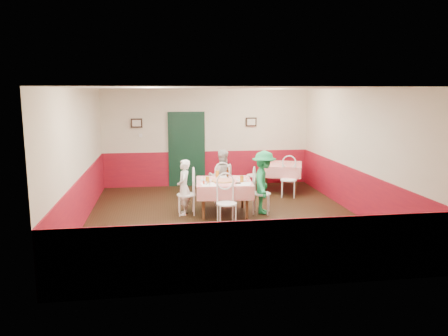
{
  "coord_description": "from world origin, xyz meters",
  "views": [
    {
      "loc": [
        -1.36,
        -9.11,
        2.74
      ],
      "look_at": [
        0.04,
        0.36,
        1.05
      ],
      "focal_mm": 35.0,
      "sensor_mm": 36.0,
      "label": 1
    }
  ],
  "objects": [
    {
      "name": "floor",
      "position": [
        0.0,
        0.0,
        0.0
      ],
      "size": [
        7.0,
        7.0,
        0.0
      ],
      "primitive_type": "plane",
      "color": "black",
      "rests_on": "ground"
    },
    {
      "name": "diner_far",
      "position": [
        0.11,
        1.26,
        0.67
      ],
      "size": [
        0.69,
        0.55,
        1.34
      ],
      "primitive_type": "imported",
      "rotation": [
        0.0,
        0.0,
        3.08
      ],
      "color": "gray",
      "rests_on": "ground"
    },
    {
      "name": "diner_left",
      "position": [
        -0.86,
        0.43,
        0.62
      ],
      "size": [
        0.34,
        0.48,
        1.24
      ],
      "primitive_type": "imported",
      "rotation": [
        0.0,
        0.0,
        -1.68
      ],
      "color": "gray",
      "rests_on": "ground"
    },
    {
      "name": "door",
      "position": [
        -0.6,
        3.45,
        1.05
      ],
      "size": [
        0.96,
        0.06,
        2.1
      ],
      "primitive_type": "cube",
      "color": "black",
      "rests_on": "ground"
    },
    {
      "name": "picture_right",
      "position": [
        1.3,
        3.45,
        1.85
      ],
      "size": [
        0.32,
        0.03,
        0.26
      ],
      "primitive_type": "cube",
      "color": "black",
      "rests_on": "back_wall"
    },
    {
      "name": "chair_near",
      "position": [
        -0.03,
        -0.49,
        0.45
      ],
      "size": [
        0.43,
        0.43,
        0.9
      ],
      "primitive_type": null,
      "rotation": [
        0.0,
        0.0,
        0.03
      ],
      "color": "white",
      "rests_on": "ground"
    },
    {
      "name": "front_wall",
      "position": [
        0.0,
        -3.5,
        1.4
      ],
      "size": [
        6.0,
        0.1,
        2.8
      ],
      "primitive_type": "cube",
      "color": "beige",
      "rests_on": "ground"
    },
    {
      "name": "back_wall",
      "position": [
        0.0,
        3.5,
        1.4
      ],
      "size": [
        6.0,
        0.1,
        2.8
      ],
      "primitive_type": "cube",
      "color": "beige",
      "rests_on": "ground"
    },
    {
      "name": "plate_left",
      "position": [
        -0.36,
        0.42,
        0.77
      ],
      "size": [
        0.27,
        0.27,
        0.01
      ],
      "primitive_type": "cylinder",
      "rotation": [
        0.0,
        0.0,
        -0.08
      ],
      "color": "white",
      "rests_on": "main_table"
    },
    {
      "name": "picture_left",
      "position": [
        -2.0,
        3.45,
        1.85
      ],
      "size": [
        0.32,
        0.03,
        0.26
      ],
      "primitive_type": "cube",
      "color": "black",
      "rests_on": "back_wall"
    },
    {
      "name": "plate_far",
      "position": [
        0.06,
        0.75,
        0.77
      ],
      "size": [
        0.27,
        0.27,
        0.01
      ],
      "primitive_type": "cylinder",
      "rotation": [
        0.0,
        0.0,
        -0.08
      ],
      "color": "white",
      "rests_on": "main_table"
    },
    {
      "name": "glass_c",
      "position": [
        -0.06,
        0.79,
        0.84
      ],
      "size": [
        0.09,
        0.09,
        0.15
      ],
      "primitive_type": "cylinder",
      "rotation": [
        0.0,
        0.0,
        -0.08
      ],
      "color": "#BF7219",
      "rests_on": "main_table"
    },
    {
      "name": "shaker_a",
      "position": [
        -0.4,
        -0.03,
        0.81
      ],
      "size": [
        0.04,
        0.04,
        0.09
      ],
      "primitive_type": "cylinder",
      "rotation": [
        0.0,
        0.0,
        -0.08
      ],
      "color": "silver",
      "rests_on": "main_table"
    },
    {
      "name": "chair_left",
      "position": [
        -0.81,
        0.43,
        0.45
      ],
      "size": [
        0.42,
        0.42,
        0.9
      ],
      "primitive_type": null,
      "rotation": [
        0.0,
        0.0,
        -1.57
      ],
      "color": "white",
      "rests_on": "ground"
    },
    {
      "name": "plate_right",
      "position": [
        0.43,
        0.35,
        0.77
      ],
      "size": [
        0.27,
        0.27,
        0.01
      ],
      "primitive_type": "cylinder",
      "rotation": [
        0.0,
        0.0,
        -0.08
      ],
      "color": "white",
      "rests_on": "main_table"
    },
    {
      "name": "second_table",
      "position": [
        1.94,
        2.45,
        0.38
      ],
      "size": [
        1.42,
        1.42,
        0.77
      ],
      "primitive_type": "cube",
      "rotation": [
        0.0,
        0.0,
        -0.32
      ],
      "color": "red",
      "rests_on": "ground"
    },
    {
      "name": "wainscot_left",
      "position": [
        -2.98,
        0.0,
        0.5
      ],
      "size": [
        0.03,
        7.0,
        1.0
      ],
      "primitive_type": "cube",
      "color": "maroon",
      "rests_on": "ground"
    },
    {
      "name": "chair_second_b",
      "position": [
        1.94,
        1.7,
        0.45
      ],
      "size": [
        0.53,
        0.53,
        0.9
      ],
      "primitive_type": null,
      "rotation": [
        0.0,
        0.0,
        -0.32
      ],
      "color": "white",
      "rests_on": "ground"
    },
    {
      "name": "diner_right",
      "position": [
        0.94,
        0.28,
        0.71
      ],
      "size": [
        0.75,
        1.03,
        1.43
      ],
      "primitive_type": "imported",
      "rotation": [
        0.0,
        0.0,
        1.31
      ],
      "color": "gray",
      "rests_on": "ground"
    },
    {
      "name": "menu_right",
      "position": [
        0.41,
        -0.04,
        0.76
      ],
      "size": [
        0.4,
        0.47,
        0.0
      ],
      "primitive_type": "cube",
      "rotation": [
        0.0,
        0.0,
        -0.29
      ],
      "color": "white",
      "rests_on": "main_table"
    },
    {
      "name": "ceiling",
      "position": [
        0.0,
        0.0,
        2.8
      ],
      "size": [
        7.0,
        7.0,
        0.0
      ],
      "primitive_type": "plane",
      "color": "white",
      "rests_on": "back_wall"
    },
    {
      "name": "chair_far",
      "position": [
        0.11,
        1.21,
        0.45
      ],
      "size": [
        0.45,
        0.45,
        0.9
      ],
      "primitive_type": null,
      "rotation": [
        0.0,
        0.0,
        3.08
      ],
      "color": "white",
      "rests_on": "ground"
    },
    {
      "name": "right_wall",
      "position": [
        3.0,
        0.0,
        1.4
      ],
      "size": [
        0.1,
        7.0,
        2.8
      ],
      "primitive_type": "cube",
      "color": "beige",
      "rests_on": "ground"
    },
    {
      "name": "chair_second_a",
      "position": [
        1.19,
        2.45,
        0.45
      ],
      "size": [
        0.53,
        0.53,
        0.9
      ],
      "primitive_type": null,
      "rotation": [
        0.0,
        0.0,
        -1.9
      ],
      "color": "white",
      "rests_on": "ground"
    },
    {
      "name": "shaker_c",
      "position": [
        -0.45,
        0.04,
        0.81
      ],
      "size": [
        0.04,
        0.04,
        0.09
      ],
      "primitive_type": "cylinder",
      "rotation": [
        0.0,
        0.0,
        -0.08
      ],
      "color": "#B23319",
      "rests_on": "main_table"
    },
    {
      "name": "thermostat",
      "position": [
        -1.9,
        3.45,
        1.5
      ],
      "size": [
        0.1,
        0.03,
        0.1
      ],
      "primitive_type": "cube",
      "color": "white",
      "rests_on": "back_wall"
    },
    {
      "name": "beer_bottle",
      "position": [
        0.18,
        0.73,
        0.87
      ],
      "size": [
        0.06,
        0.06,
        0.22
      ],
      "primitive_type": "cylinder",
      "rotation": [
        0.0,
        0.0,
        -0.08
      ],
      "color": "#381C0A",
      "rests_on": "main_table"
    },
    {
      "name": "glass_a",
      "position": [
        -0.35,
        0.14,
        0.84
      ],
      "size": [
        0.09,
        0.09,
        0.15
      ],
      "primitive_type": "cylinder",
      "rotation": [
        0.0,
        0.0,
        -0.08
      ],
      "color": "#BF7219",
      "rests_on": "main_table"
    },
    {
      "name": "wainscot_right",
      "position": [
        2.98,
        0.0,
        0.5
      ],
      "size": [
        0.03,
        7.0,
        1.0
      ],
      "primitive_type": "cube",
      "color": "maroon",
      "rests_on": "ground"
    },
    {
      "name": "shaker_b",
      "position": [
        -0.34,
        -0.08,
        0.81
      ],
      "size": [
        0.04,
        0.04,
        0.09
      ],
      "primitive_type": "cylinder",
      "rotation": [
        0.0,
        0.0,
        -0.08
      ],
      "color": "silver",
      "rests_on": "main_table"
    },
    {
      "name": "main_table",
      "position": [
        0.04,
        0.36,
        0.38
      ],
      "size": [
        1.32,
        1.32,
        0.77
      ],
      "primitive_type": "cube",
      "rotation": [
        0.0,
        0.0,
        -0.08
      ],
      "color": "red",
      "rests_on": "ground"
    },
    {
      "name": "wainscot_back",
      "position": [
        0.0,
        3.48,
        0.5
      ],
      "size": [
        6.0,
        0.03,
        1.0
      ],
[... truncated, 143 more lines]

